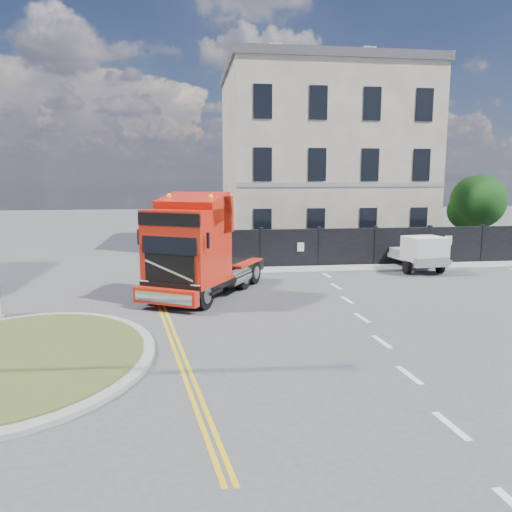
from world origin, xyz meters
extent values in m
plane|color=#424244|center=(0.00, 0.00, 0.00)|extent=(120.00, 120.00, 0.00)
cylinder|color=gray|center=(-7.00, -3.00, 0.06)|extent=(6.80, 6.80, 0.12)
cylinder|color=#36441B|center=(-7.00, -3.00, 0.14)|extent=(6.20, 6.20, 0.05)
cube|color=black|center=(6.00, 9.00, 1.00)|extent=(18.00, 0.25, 2.00)
cube|color=silver|center=(14.50, 9.00, 1.00)|extent=(2.60, 0.12, 2.00)
cube|color=beige|center=(6.00, 16.50, 5.50)|extent=(12.00, 10.00, 11.00)
cube|color=#4B4B50|center=(6.00, 16.50, 11.25)|extent=(12.30, 10.30, 0.50)
cube|color=beige|center=(3.00, 16.50, 12.00)|extent=(0.80, 0.80, 1.60)
cube|color=beige|center=(9.00, 16.50, 12.00)|extent=(0.80, 0.80, 1.60)
cylinder|color=#382619|center=(14.50, 12.00, 1.20)|extent=(0.24, 0.24, 2.40)
sphere|color=black|center=(14.50, 12.00, 3.20)|extent=(3.20, 3.20, 3.20)
sphere|color=black|center=(14.00, 12.40, 2.60)|extent=(2.20, 2.20, 2.20)
cube|color=gray|center=(6.00, 8.10, 0.06)|extent=(20.00, 1.60, 0.12)
cube|color=black|center=(-1.86, 4.10, 0.73)|extent=(5.11, 6.51, 0.44)
cube|color=red|center=(-2.71, 2.62, 2.09)|extent=(3.37, 3.41, 2.73)
cube|color=red|center=(-2.20, 3.51, 3.21)|extent=(2.55, 1.97, 1.36)
cube|color=black|center=(-3.32, 1.53, 2.48)|extent=(1.89, 1.11, 1.02)
cube|color=red|center=(-3.48, 1.26, 0.54)|extent=(2.29, 1.50, 0.54)
cylinder|color=black|center=(-4.01, 2.46, 0.51)|extent=(0.77, 1.03, 1.01)
cylinder|color=gray|center=(-4.01, 2.46, 0.51)|extent=(0.58, 0.66, 0.56)
cylinder|color=black|center=(-2.18, 1.42, 0.51)|extent=(0.77, 1.03, 1.01)
cylinder|color=gray|center=(-2.18, 1.42, 0.51)|extent=(0.58, 0.66, 0.56)
cylinder|color=black|center=(-2.30, 5.46, 0.51)|extent=(0.77, 1.03, 1.01)
cylinder|color=gray|center=(-2.30, 5.46, 0.51)|extent=(0.58, 0.66, 0.56)
cylinder|color=black|center=(-0.47, 4.42, 0.51)|extent=(0.77, 1.03, 1.01)
cylinder|color=gray|center=(-0.47, 4.42, 0.51)|extent=(0.58, 0.66, 0.56)
cylinder|color=black|center=(-1.72, 6.48, 0.51)|extent=(0.77, 1.03, 1.01)
cylinder|color=gray|center=(-1.72, 6.48, 0.51)|extent=(0.58, 0.66, 0.56)
cylinder|color=black|center=(0.11, 5.44, 0.51)|extent=(0.77, 1.03, 1.01)
cylinder|color=gray|center=(0.11, 5.44, 0.51)|extent=(0.58, 0.66, 0.56)
cube|color=gray|center=(8.58, 8.00, 0.62)|extent=(2.10, 4.42, 0.22)
cube|color=silver|center=(8.58, 6.66, 1.20)|extent=(1.84, 1.76, 1.16)
cylinder|color=black|center=(7.73, 6.66, 0.31)|extent=(0.22, 0.62, 0.62)
cylinder|color=black|center=(9.43, 6.66, 0.31)|extent=(0.22, 0.62, 0.62)
cylinder|color=black|center=(7.73, 9.34, 0.31)|extent=(0.22, 0.62, 0.62)
cylinder|color=black|center=(9.43, 9.34, 0.31)|extent=(0.22, 0.62, 0.62)
camera|label=1|loc=(-2.70, -15.68, 4.56)|focal=35.00mm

